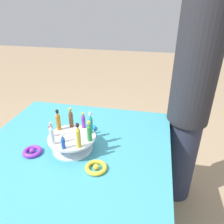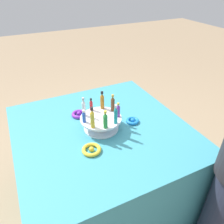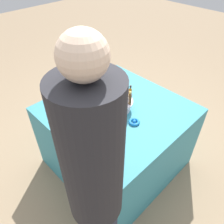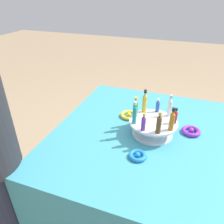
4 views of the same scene
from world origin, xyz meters
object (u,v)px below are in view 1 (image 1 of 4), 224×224
bottle_amber (58,121)px  bottle_brown (71,118)px  display_stand (72,142)px  bottle_gold (78,137)px  bottle_clear (52,134)px  bottle_blue (64,142)px  bottle_green (89,132)px  ribbon_bow_gold (96,168)px  bottle_teal (91,124)px  person_figure (190,102)px  bottle_red (51,130)px  bottle_purple (83,121)px  ribbon_bow_purple (32,151)px  ribbon_bow_blue (89,128)px

bottle_amber → bottle_brown: bearing=-48.7°
display_stand → bottle_gold: (-0.08, -0.07, 0.10)m
bottle_clear → bottle_blue: (-0.02, -0.07, -0.02)m
display_stand → bottle_green: size_ratio=2.24×
display_stand → bottle_gold: bearing=-138.7°
bottle_blue → ribbon_bow_gold: (-0.02, -0.17, -0.11)m
bottle_teal → person_figure: bearing=-52.5°
bottle_red → bottle_teal: bottle_teal is taller
bottle_blue → ribbon_bow_gold: bearing=-98.2°
bottle_purple → ribbon_bow_purple: bearing=128.2°
bottle_amber → bottle_blue: bearing=-148.7°
bottle_amber → ribbon_bow_gold: 0.36m
bottle_red → bottle_clear: bottle_clear is taller
bottle_teal → bottle_purple: bearing=51.3°
bottle_gold → bottle_blue: bearing=111.3°
bottle_gold → person_figure: (0.58, -0.60, -0.02)m
person_figure → bottle_clear: bearing=1.7°
bottle_gold → ribbon_bow_blue: 0.34m
bottle_teal → ribbon_bow_blue: 0.22m
bottle_amber → bottle_red: 0.08m
display_stand → bottle_gold: size_ratio=1.90×
bottle_blue → bottle_teal: bottle_teal is taller
display_stand → ribbon_bow_purple: 0.22m
person_figure → bottle_purple: bearing=-4.8°
bottle_blue → bottle_purple: bottle_purple is taller
bottle_blue → person_figure: person_figure is taller
bottle_gold → bottle_purple: (0.19, 0.04, -0.02)m
display_stand → bottle_green: bottle_green is taller
bottle_green → display_stand: bearing=81.3°
bottle_clear → bottle_green: bottle_clear is taller
ribbon_bow_gold → bottle_gold: bearing=62.9°
bottle_gold → bottle_purple: bearing=11.3°
display_stand → ribbon_bow_gold: 0.22m
bottle_red → bottle_amber: bearing=-8.7°
bottle_gold → bottle_brown: size_ratio=1.16×
display_stand → bottle_red: bearing=101.3°
bottle_clear → bottle_brown: (0.19, -0.03, -0.00)m
bottle_red → bottle_gold: size_ratio=0.63×
bottle_amber → ribbon_bow_blue: bearing=-37.3°
bottle_gold → ribbon_bow_blue: (0.30, 0.04, -0.14)m
bottle_amber → bottle_gold: bottle_gold is taller
ribbon_bow_gold → ribbon_bow_purple: bearing=82.3°
bottle_green → bottle_teal: (0.07, 0.01, 0.01)m
bottle_gold → ribbon_bow_gold: 0.18m
ribbon_bow_blue → person_figure: (0.28, -0.64, 0.12)m
bottle_teal → bottle_brown: bottle_teal is taller
ribbon_bow_blue → bottle_gold: bearing=-171.8°
bottle_brown → display_stand: bearing=-158.7°
bottle_gold → bottle_red: bearing=71.3°
bottle_gold → bottle_green: bearing=-28.7°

